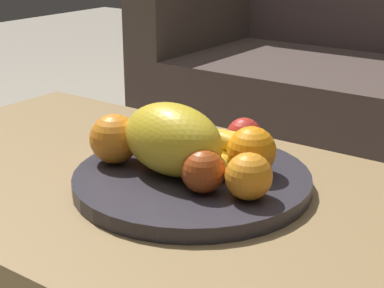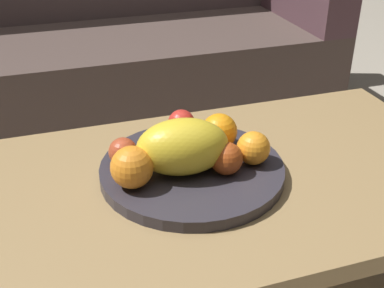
{
  "view_description": "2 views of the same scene",
  "coord_description": "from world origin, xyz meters",
  "px_view_note": "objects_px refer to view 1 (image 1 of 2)",
  "views": [
    {
      "loc": [
        0.55,
        -0.72,
        0.81
      ],
      "look_at": [
        0.01,
        0.02,
        0.48
      ],
      "focal_mm": 56.99,
      "sensor_mm": 36.0,
      "label": 1
    },
    {
      "loc": [
        -0.26,
        -0.82,
        0.98
      ],
      "look_at": [
        0.01,
        0.02,
        0.48
      ],
      "focal_mm": 46.65,
      "sensor_mm": 36.0,
      "label": 2
    }
  ],
  "objects_px": {
    "fruit_bowl": "(192,180)",
    "orange_front": "(249,176)",
    "orange_left": "(252,151)",
    "banana_bunch": "(212,149)",
    "orange_right": "(114,139)",
    "apple_front": "(244,135)",
    "apple_left": "(203,171)",
    "coffee_table": "(178,213)",
    "melon_large_front": "(172,139)",
    "apple_right": "(146,132)"
  },
  "relations": [
    {
      "from": "orange_left",
      "to": "orange_right",
      "type": "xyz_separation_m",
      "value": [
        -0.21,
        -0.09,
        0.0
      ]
    },
    {
      "from": "orange_left",
      "to": "banana_bunch",
      "type": "bearing_deg",
      "value": -179.0
    },
    {
      "from": "melon_large_front",
      "to": "apple_left",
      "type": "bearing_deg",
      "value": -21.26
    },
    {
      "from": "apple_front",
      "to": "orange_front",
      "type": "bearing_deg",
      "value": -56.76
    },
    {
      "from": "coffee_table",
      "to": "orange_front",
      "type": "bearing_deg",
      "value": -2.72
    },
    {
      "from": "orange_left",
      "to": "apple_front",
      "type": "distance_m",
      "value": 0.1
    },
    {
      "from": "orange_right",
      "to": "banana_bunch",
      "type": "xyz_separation_m",
      "value": [
        0.14,
        0.09,
        -0.01
      ]
    },
    {
      "from": "coffee_table",
      "to": "orange_left",
      "type": "distance_m",
      "value": 0.16
    },
    {
      "from": "melon_large_front",
      "to": "apple_left",
      "type": "relative_size",
      "value": 2.78
    },
    {
      "from": "apple_left",
      "to": "fruit_bowl",
      "type": "bearing_deg",
      "value": 138.63
    },
    {
      "from": "orange_left",
      "to": "apple_right",
      "type": "distance_m",
      "value": 0.22
    },
    {
      "from": "fruit_bowl",
      "to": "banana_bunch",
      "type": "height_order",
      "value": "banana_bunch"
    },
    {
      "from": "orange_front",
      "to": "banana_bunch",
      "type": "xyz_separation_m",
      "value": [
        -0.12,
        0.08,
        -0.01
      ]
    },
    {
      "from": "orange_front",
      "to": "orange_right",
      "type": "bearing_deg",
      "value": -178.58
    },
    {
      "from": "apple_front",
      "to": "banana_bunch",
      "type": "height_order",
      "value": "apple_front"
    },
    {
      "from": "orange_left",
      "to": "orange_right",
      "type": "distance_m",
      "value": 0.23
    },
    {
      "from": "apple_left",
      "to": "banana_bunch",
      "type": "bearing_deg",
      "value": 117.16
    },
    {
      "from": "orange_front",
      "to": "apple_left",
      "type": "bearing_deg",
      "value": -164.31
    },
    {
      "from": "melon_large_front",
      "to": "orange_left",
      "type": "bearing_deg",
      "value": 33.71
    },
    {
      "from": "apple_right",
      "to": "coffee_table",
      "type": "bearing_deg",
      "value": -29.35
    },
    {
      "from": "melon_large_front",
      "to": "banana_bunch",
      "type": "bearing_deg",
      "value": 66.17
    },
    {
      "from": "fruit_bowl",
      "to": "orange_right",
      "type": "xyz_separation_m",
      "value": [
        -0.13,
        -0.04,
        0.05
      ]
    },
    {
      "from": "coffee_table",
      "to": "banana_bunch",
      "type": "xyz_separation_m",
      "value": [
        0.02,
        0.08,
        0.09
      ]
    },
    {
      "from": "orange_front",
      "to": "orange_left",
      "type": "xyz_separation_m",
      "value": [
        -0.04,
        0.08,
        0.0
      ]
    },
    {
      "from": "apple_left",
      "to": "melon_large_front",
      "type": "bearing_deg",
      "value": 158.74
    },
    {
      "from": "coffee_table",
      "to": "banana_bunch",
      "type": "distance_m",
      "value": 0.12
    },
    {
      "from": "fruit_bowl",
      "to": "orange_front",
      "type": "xyz_separation_m",
      "value": [
        0.12,
        -0.03,
        0.05
      ]
    },
    {
      "from": "melon_large_front",
      "to": "orange_front",
      "type": "xyz_separation_m",
      "value": [
        0.15,
        -0.01,
        -0.02
      ]
    },
    {
      "from": "fruit_bowl",
      "to": "apple_left",
      "type": "distance_m",
      "value": 0.09
    },
    {
      "from": "apple_front",
      "to": "apple_left",
      "type": "relative_size",
      "value": 0.93
    },
    {
      "from": "coffee_table",
      "to": "fruit_bowl",
      "type": "xyz_separation_m",
      "value": [
        0.01,
        0.02,
        0.05
      ]
    },
    {
      "from": "orange_right",
      "to": "apple_right",
      "type": "distance_m",
      "value": 0.08
    },
    {
      "from": "orange_right",
      "to": "banana_bunch",
      "type": "bearing_deg",
      "value": 32.5
    },
    {
      "from": "coffee_table",
      "to": "orange_front",
      "type": "relative_size",
      "value": 17.84
    },
    {
      "from": "coffee_table",
      "to": "fruit_bowl",
      "type": "height_order",
      "value": "fruit_bowl"
    },
    {
      "from": "fruit_bowl",
      "to": "melon_large_front",
      "type": "distance_m",
      "value": 0.08
    },
    {
      "from": "apple_right",
      "to": "banana_bunch",
      "type": "height_order",
      "value": "same"
    },
    {
      "from": "orange_left",
      "to": "apple_front",
      "type": "xyz_separation_m",
      "value": [
        -0.06,
        0.08,
        -0.01
      ]
    },
    {
      "from": "melon_large_front",
      "to": "coffee_table",
      "type": "bearing_deg",
      "value": -23.51
    },
    {
      "from": "orange_right",
      "to": "banana_bunch",
      "type": "height_order",
      "value": "orange_right"
    },
    {
      "from": "fruit_bowl",
      "to": "orange_right",
      "type": "distance_m",
      "value": 0.15
    },
    {
      "from": "banana_bunch",
      "to": "apple_front",
      "type": "bearing_deg",
      "value": 81.26
    },
    {
      "from": "fruit_bowl",
      "to": "orange_right",
      "type": "relative_size",
      "value": 4.61
    },
    {
      "from": "orange_right",
      "to": "orange_left",
      "type": "bearing_deg",
      "value": 22.77
    },
    {
      "from": "coffee_table",
      "to": "apple_front",
      "type": "height_order",
      "value": "apple_front"
    },
    {
      "from": "melon_large_front",
      "to": "apple_right",
      "type": "relative_size",
      "value": 3.08
    },
    {
      "from": "fruit_bowl",
      "to": "banana_bunch",
      "type": "xyz_separation_m",
      "value": [
        0.0,
        0.05,
        0.04
      ]
    },
    {
      "from": "apple_front",
      "to": "banana_bunch",
      "type": "relative_size",
      "value": 0.39
    },
    {
      "from": "apple_left",
      "to": "orange_right",
      "type": "bearing_deg",
      "value": 176.21
    },
    {
      "from": "orange_left",
      "to": "apple_left",
      "type": "height_order",
      "value": "orange_left"
    }
  ]
}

